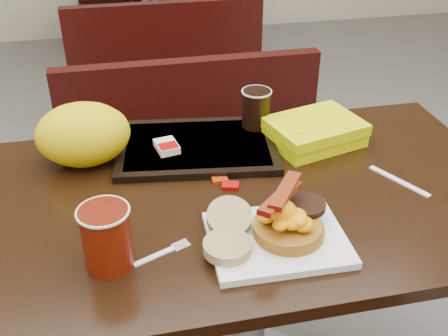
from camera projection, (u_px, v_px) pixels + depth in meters
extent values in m
cube|color=white|center=(277.00, 239.00, 1.03)|extent=(0.27, 0.21, 0.02)
cylinder|color=#9E691A|center=(289.00, 228.00, 1.02)|extent=(0.17, 0.17, 0.03)
cylinder|color=black|center=(306.00, 205.00, 1.05)|extent=(0.09, 0.09, 0.01)
ellipsoid|color=#FF9C05|center=(283.00, 214.00, 1.00)|extent=(0.10, 0.09, 0.05)
cylinder|color=tan|center=(227.00, 247.00, 0.98)|extent=(0.11, 0.11, 0.02)
cylinder|color=tan|center=(229.00, 217.00, 1.04)|extent=(0.10, 0.10, 0.05)
cylinder|color=#8C1305|center=(107.00, 238.00, 0.95)|extent=(0.12, 0.12, 0.12)
cube|color=white|center=(399.00, 181.00, 1.21)|extent=(0.08, 0.15, 0.00)
cube|color=#A12506|center=(220.00, 180.00, 1.21)|extent=(0.04, 0.03, 0.01)
cube|color=#8C0504|center=(230.00, 186.00, 1.19)|extent=(0.04, 0.04, 0.01)
cube|color=black|center=(197.00, 147.00, 1.33)|extent=(0.43, 0.33, 0.02)
cube|color=silver|center=(167.00, 146.00, 1.29)|extent=(0.06, 0.08, 0.02)
cylinder|color=black|center=(256.00, 109.00, 1.38)|extent=(0.07, 0.07, 0.10)
cube|color=#D2D603|center=(314.00, 132.00, 1.35)|extent=(0.26, 0.22, 0.06)
ellipsoid|color=#F9E608|center=(83.00, 134.00, 1.24)|extent=(0.23, 0.17, 0.15)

